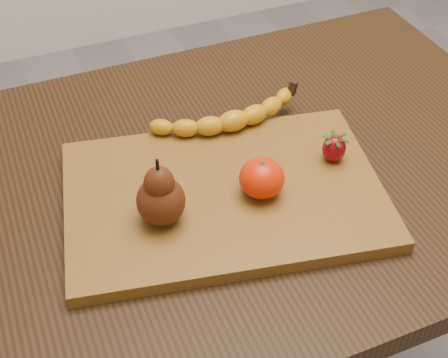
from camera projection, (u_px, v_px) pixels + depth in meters
name	position (u px, v px, depth m)	size (l,w,h in m)	color
table	(240.00, 210.00, 1.02)	(1.00, 0.70, 0.76)	black
cutting_board	(224.00, 194.00, 0.90)	(0.45, 0.30, 0.02)	brown
banana	(233.00, 121.00, 0.98)	(0.22, 0.06, 0.03)	#D8970A
pear	(160.00, 191.00, 0.81)	(0.07, 0.07, 0.10)	#4F200C
mandarin	(262.00, 178.00, 0.87)	(0.06, 0.06, 0.05)	red
strawberry	(334.00, 148.00, 0.92)	(0.04, 0.04, 0.04)	maroon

